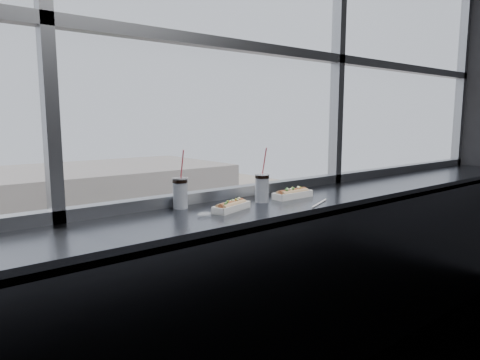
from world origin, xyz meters
TOP-DOWN VIEW (x-y plane):
  - wall_back_lower at (0.00, 1.50)m, footprint 6.00×0.00m
  - counter at (0.00, 1.23)m, footprint 6.00×0.55m
  - counter_fascia at (0.00, 0.97)m, footprint 6.00×0.04m
  - hotdog_tray_left at (-0.22, 1.19)m, footprint 0.26×0.15m
  - hotdog_tray_right at (0.29, 1.24)m, footprint 0.27×0.09m
  - soda_cup_left at (-0.39, 1.41)m, footprint 0.09×0.09m
  - soda_cup_right at (0.06, 1.27)m, footprint 0.09×0.09m
  - loose_straw at (0.27, 1.02)m, footprint 0.23×0.11m
  - wrapper at (-0.40, 1.18)m, footprint 0.09×0.06m
  - car_far_c at (10.44, 25.50)m, footprint 2.71×5.99m
  - car_near_d at (6.87, 17.50)m, footprint 3.10×6.25m
  - car_far_b at (2.69, 25.50)m, footprint 3.04×6.22m
  - car_near_e at (15.71, 17.50)m, footprint 3.03×6.60m
  - pedestrian_d at (9.33, 29.16)m, footprint 0.91×0.68m
  - tree_right at (10.28, 29.50)m, footprint 3.21×3.21m

SIDE VIEW (x-z plane):
  - car_far_c at x=10.44m, z-range -10.94..-8.98m
  - car_far_b at x=2.69m, z-range -10.94..-8.93m
  - pedestrian_d at x=9.33m, z-range -10.96..-8.91m
  - car_near_d at x=6.87m, z-range -10.94..-8.93m
  - car_near_e at x=15.71m, z-range -10.94..-8.79m
  - tree_right at x=10.28m, z-range -10.11..-5.10m
  - wall_back_lower at x=0.00m, z-range -2.45..3.55m
  - counter_fascia at x=0.00m, z-range 0.03..1.07m
  - counter at x=0.00m, z-range 1.04..1.10m
  - loose_straw at x=0.27m, z-range 1.10..1.11m
  - wrapper at x=-0.40m, z-range 1.10..1.12m
  - hotdog_tray_left at x=-0.22m, z-range 1.09..1.15m
  - hotdog_tray_right at x=0.29m, z-range 1.09..1.16m
  - soda_cup_right at x=0.06m, z-range 1.03..1.35m
  - soda_cup_left at x=-0.39m, z-range 1.03..1.35m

